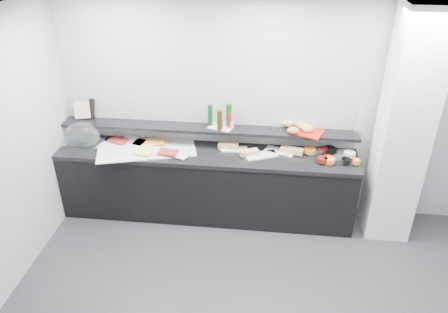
# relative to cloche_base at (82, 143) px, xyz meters

# --- Properties ---
(back_wall) EXTENTS (5.00, 0.02, 2.70)m
(back_wall) POSITION_rel_cloche_base_xyz_m (2.25, 0.27, 0.43)
(back_wall) COLOR #A5A7AC
(back_wall) RESTS_ON ground
(ceiling) EXTENTS (5.00, 5.00, 0.00)m
(ceiling) POSITION_rel_cloche_base_xyz_m (2.25, -1.73, 1.78)
(ceiling) COLOR white
(ceiling) RESTS_ON back_wall
(column) EXTENTS (0.50, 0.50, 2.70)m
(column) POSITION_rel_cloche_base_xyz_m (3.75, -0.08, 0.43)
(column) COLOR white
(column) RESTS_ON ground
(buffet_cabinet) EXTENTS (3.60, 0.60, 0.85)m
(buffet_cabinet) POSITION_rel_cloche_base_xyz_m (1.55, -0.03, -0.50)
(buffet_cabinet) COLOR black
(buffet_cabinet) RESTS_ON ground
(counter_top) EXTENTS (3.62, 0.62, 0.05)m
(counter_top) POSITION_rel_cloche_base_xyz_m (1.55, -0.03, -0.05)
(counter_top) COLOR black
(counter_top) RESTS_ON buffet_cabinet
(wall_shelf) EXTENTS (3.60, 0.25, 0.04)m
(wall_shelf) POSITION_rel_cloche_base_xyz_m (1.55, 0.15, 0.21)
(wall_shelf) COLOR black
(wall_shelf) RESTS_ON back_wall
(cloche_base) EXTENTS (0.52, 0.39, 0.04)m
(cloche_base) POSITION_rel_cloche_base_xyz_m (0.00, 0.00, 0.00)
(cloche_base) COLOR #AFB0B6
(cloche_base) RESTS_ON counter_top
(cloche_dome) EXTENTS (0.46, 0.32, 0.34)m
(cloche_dome) POSITION_rel_cloche_base_xyz_m (0.02, -0.01, 0.11)
(cloche_dome) COLOR white
(cloche_dome) RESTS_ON cloche_base
(linen_runner) EXTENTS (1.27, 0.85, 0.01)m
(linen_runner) POSITION_rel_cloche_base_xyz_m (0.83, -0.03, -0.01)
(linen_runner) COLOR silver
(linen_runner) RESTS_ON counter_top
(platter_meat_a) EXTENTS (0.39, 0.33, 0.01)m
(platter_meat_a) POSITION_rel_cloche_base_xyz_m (0.61, 0.12, 0.00)
(platter_meat_a) COLOR white
(platter_meat_a) RESTS_ON linen_runner
(food_meat_a) EXTENTS (0.27, 0.22, 0.02)m
(food_meat_a) POSITION_rel_cloche_base_xyz_m (0.44, 0.08, 0.02)
(food_meat_a) COLOR maroon
(food_meat_a) RESTS_ON platter_meat_a
(platter_salmon) EXTENTS (0.31, 0.24, 0.01)m
(platter_salmon) POSITION_rel_cloche_base_xyz_m (0.77, 0.07, 0.00)
(platter_salmon) COLOR white
(platter_salmon) RESTS_ON linen_runner
(food_salmon) EXTENTS (0.24, 0.15, 0.02)m
(food_salmon) POSITION_rel_cloche_base_xyz_m (0.90, 0.10, 0.02)
(food_salmon) COLOR orange
(food_salmon) RESTS_ON platter_salmon
(platter_cheese) EXTENTS (0.32, 0.24, 0.01)m
(platter_cheese) POSITION_rel_cloche_base_xyz_m (0.60, -0.14, 0.00)
(platter_cheese) COLOR white
(platter_cheese) RESTS_ON linen_runner
(food_cheese) EXTENTS (0.23, 0.16, 0.02)m
(food_cheese) POSITION_rel_cloche_base_xyz_m (0.82, -0.18, 0.02)
(food_cheese) COLOR #FDFD62
(food_cheese) RESTS_ON platter_cheese
(platter_meat_b) EXTENTS (0.37, 0.31, 0.01)m
(platter_meat_b) POSITION_rel_cloche_base_xyz_m (1.24, -0.12, 0.00)
(platter_meat_b) COLOR white
(platter_meat_b) RESTS_ON linen_runner
(food_meat_b) EXTENTS (0.24, 0.18, 0.02)m
(food_meat_b) POSITION_rel_cloche_base_xyz_m (1.12, -0.15, 0.02)
(food_meat_b) COLOR maroon
(food_meat_b) RESTS_ON platter_meat_b
(sandwich_plate_left) EXTENTS (0.33, 0.17, 0.01)m
(sandwich_plate_left) POSITION_rel_cloche_base_xyz_m (1.89, 0.08, -0.01)
(sandwich_plate_left) COLOR white
(sandwich_plate_left) RESTS_ON counter_top
(sandwich_food_left) EXTENTS (0.25, 0.11, 0.06)m
(sandwich_food_left) POSITION_rel_cloche_base_xyz_m (1.81, 0.09, 0.02)
(sandwich_food_left) COLOR tan
(sandwich_food_left) RESTS_ON sandwich_plate_left
(tongs_left) EXTENTS (0.15, 0.08, 0.01)m
(tongs_left) POSITION_rel_cloche_base_xyz_m (1.77, 0.05, -0.00)
(tongs_left) COLOR silver
(tongs_left) RESTS_ON sandwich_plate_left
(sandwich_plate_mid) EXTENTS (0.42, 0.30, 0.01)m
(sandwich_plate_mid) POSITION_rel_cloche_base_xyz_m (2.22, -0.03, -0.01)
(sandwich_plate_mid) COLOR white
(sandwich_plate_mid) RESTS_ON counter_top
(sandwich_food_mid) EXTENTS (0.24, 0.17, 0.06)m
(sandwich_food_mid) POSITION_rel_cloche_base_xyz_m (2.08, -0.05, 0.02)
(sandwich_food_mid) COLOR tan
(sandwich_food_mid) RESTS_ON sandwich_plate_mid
(tongs_mid) EXTENTS (0.15, 0.06, 0.01)m
(tongs_mid) POSITION_rel_cloche_base_xyz_m (2.10, -0.14, -0.00)
(tongs_mid) COLOR #AFB2B6
(tongs_mid) RESTS_ON sandwich_plate_mid
(sandwich_plate_right) EXTENTS (0.39, 0.26, 0.01)m
(sandwich_plate_right) POSITION_rel_cloche_base_xyz_m (2.44, 0.09, -0.01)
(sandwich_plate_right) COLOR white
(sandwich_plate_right) RESTS_ON counter_top
(sandwich_food_right) EXTENTS (0.29, 0.18, 0.06)m
(sandwich_food_right) POSITION_rel_cloche_base_xyz_m (2.58, 0.06, 0.02)
(sandwich_food_right) COLOR tan
(sandwich_food_right) RESTS_ON sandwich_plate_right
(tongs_right) EXTENTS (0.16, 0.03, 0.01)m
(tongs_right) POSITION_rel_cloche_base_xyz_m (2.53, -0.00, -0.00)
(tongs_right) COLOR silver
(tongs_right) RESTS_ON sandwich_plate_right
(bowl_glass_fruit) EXTENTS (0.24, 0.24, 0.07)m
(bowl_glass_fruit) POSITION_rel_cloche_base_xyz_m (2.85, 0.06, 0.02)
(bowl_glass_fruit) COLOR white
(bowl_glass_fruit) RESTS_ON counter_top
(fill_glass_fruit) EXTENTS (0.15, 0.15, 0.05)m
(fill_glass_fruit) POSITION_rel_cloche_base_xyz_m (2.79, 0.08, 0.03)
(fill_glass_fruit) COLOR orange
(fill_glass_fruit) RESTS_ON bowl_glass_fruit
(bowl_black_jam) EXTENTS (0.18, 0.18, 0.07)m
(bowl_black_jam) POSITION_rel_cloche_base_xyz_m (3.03, 0.13, 0.02)
(bowl_black_jam) COLOR black
(bowl_black_jam) RESTS_ON counter_top
(fill_black_jam) EXTENTS (0.14, 0.14, 0.05)m
(fill_black_jam) POSITION_rel_cloche_base_xyz_m (2.95, 0.12, 0.03)
(fill_black_jam) COLOR #5E110D
(fill_black_jam) RESTS_ON bowl_black_jam
(bowl_glass_cream) EXTENTS (0.19, 0.19, 0.07)m
(bowl_glass_cream) POSITION_rel_cloche_base_xyz_m (3.19, 0.05, 0.02)
(bowl_glass_cream) COLOR white
(bowl_glass_cream) RESTS_ON counter_top
(fill_glass_cream) EXTENTS (0.14, 0.14, 0.05)m
(fill_glass_cream) POSITION_rel_cloche_base_xyz_m (3.25, 0.04, 0.03)
(fill_glass_cream) COLOR white
(fill_glass_cream) RESTS_ON bowl_glass_cream
(bowl_red_jam) EXTENTS (0.16, 0.16, 0.07)m
(bowl_red_jam) POSITION_rel_cloche_base_xyz_m (2.99, -0.11, 0.02)
(bowl_red_jam) COLOR maroon
(bowl_red_jam) RESTS_ON counter_top
(fill_red_jam) EXTENTS (0.14, 0.14, 0.05)m
(fill_red_jam) POSITION_rel_cloche_base_xyz_m (2.92, -0.13, 0.03)
(fill_red_jam) COLOR #4F160B
(fill_red_jam) RESTS_ON bowl_red_jam
(bowl_glass_salmon) EXTENTS (0.17, 0.17, 0.07)m
(bowl_glass_salmon) POSITION_rel_cloche_base_xyz_m (3.12, -0.09, 0.02)
(bowl_glass_salmon) COLOR white
(bowl_glass_salmon) RESTS_ON counter_top
(fill_glass_salmon) EXTENTS (0.15, 0.15, 0.05)m
(fill_glass_salmon) POSITION_rel_cloche_base_xyz_m (3.01, -0.13, 0.03)
(fill_glass_salmon) COLOR orange
(fill_glass_salmon) RESTS_ON bowl_glass_salmon
(bowl_black_fruit) EXTENTS (0.12, 0.12, 0.07)m
(bowl_black_fruit) POSITION_rel_cloche_base_xyz_m (3.19, -0.12, 0.02)
(bowl_black_fruit) COLOR black
(bowl_black_fruit) RESTS_ON counter_top
(fill_black_fruit) EXTENTS (0.11, 0.11, 0.05)m
(fill_black_fruit) POSITION_rel_cloche_base_xyz_m (3.30, -0.13, 0.03)
(fill_black_fruit) COLOR orange
(fill_black_fruit) RESTS_ON bowl_black_fruit
(framed_print) EXTENTS (0.21, 0.14, 0.26)m
(framed_print) POSITION_rel_cloche_base_xyz_m (0.03, 0.27, 0.36)
(framed_print) COLOR black
(framed_print) RESTS_ON wall_shelf
(print_art) EXTENTS (0.20, 0.10, 0.22)m
(print_art) POSITION_rel_cloche_base_xyz_m (-0.02, 0.20, 0.36)
(print_art) COLOR #DCA99F
(print_art) RESTS_ON framed_print
(condiment_tray) EXTENTS (0.32, 0.25, 0.01)m
(condiment_tray) POSITION_rel_cloche_base_xyz_m (1.71, 0.16, 0.24)
(condiment_tray) COLOR white
(condiment_tray) RESTS_ON wall_shelf
(bottle_green_a) EXTENTS (0.06, 0.06, 0.26)m
(bottle_green_a) POSITION_rel_cloche_base_xyz_m (1.58, 0.19, 0.37)
(bottle_green_a) COLOR #0E351A
(bottle_green_a) RESTS_ON condiment_tray
(bottle_brown) EXTENTS (0.06, 0.06, 0.24)m
(bottle_brown) POSITION_rel_cloche_base_xyz_m (1.71, 0.09, 0.36)
(bottle_brown) COLOR #3A200A
(bottle_brown) RESTS_ON condiment_tray
(bottle_green_b) EXTENTS (0.07, 0.07, 0.28)m
(bottle_green_b) POSITION_rel_cloche_base_xyz_m (1.81, 0.19, 0.38)
(bottle_green_b) COLOR #123E11
(bottle_green_b) RESTS_ON condiment_tray
(bottle_hot) EXTENTS (0.05, 0.05, 0.18)m
(bottle_hot) POSITION_rel_cloche_base_xyz_m (1.82, 0.16, 0.33)
(bottle_hot) COLOR #AA150C
(bottle_hot) RESTS_ON condiment_tray
(shaker_salt) EXTENTS (0.04, 0.04, 0.07)m
(shaker_salt) POSITION_rel_cloche_base_xyz_m (1.76, 0.13, 0.28)
(shaker_salt) COLOR silver
(shaker_salt) RESTS_ON condiment_tray
(shaker_pepper) EXTENTS (0.04, 0.04, 0.07)m
(shaker_pepper) POSITION_rel_cloche_base_xyz_m (1.85, 0.14, 0.28)
(shaker_pepper) COLOR white
(shaker_pepper) RESTS_ON condiment_tray
(bread_tray) EXTENTS (0.45, 0.39, 0.02)m
(bread_tray) POSITION_rel_cloche_base_xyz_m (2.73, 0.14, 0.24)
(bread_tray) COLOR red
(bread_tray) RESTS_ON wall_shelf
(bread_roll_nw) EXTENTS (0.15, 0.12, 0.08)m
(bread_roll_nw) POSITION_rel_cloche_base_xyz_m (2.52, 0.24, 0.29)
(bread_roll_nw) COLOR #B69845
(bread_roll_nw) RESTS_ON bread_tray
(bread_roll_n) EXTENTS (0.14, 0.11, 0.08)m
(bread_roll_n) POSITION_rel_cloche_base_xyz_m (2.65, 0.23, 0.29)
(bread_roll_n) COLOR #B57145
(bread_roll_n) RESTS_ON bread_tray
(bread_roll_ne) EXTENTS (0.15, 0.12, 0.08)m
(bread_roll_ne) POSITION_rel_cloche_base_xyz_m (2.69, 0.19, 0.29)
(bread_roll_ne) COLOR #BC8847
(bread_roll_ne) RESTS_ON bread_tray
(bread_roll_s) EXTENTS (0.14, 0.10, 0.08)m
(bread_roll_s) POSITION_rel_cloche_base_xyz_m (2.57, 0.06, 0.29)
(bread_roll_s) COLOR #BC8747
(bread_roll_s) RESTS_ON bread_tray
(bread_roll_se) EXTENTS (0.13, 0.10, 0.08)m
(bread_roll_se) POSITION_rel_cloche_base_xyz_m (2.75, 0.11, 0.29)
(bread_roll_se) COLOR tan
(bread_roll_se) RESTS_ON bread_tray
(bread_roll_mide) EXTENTS (0.18, 0.15, 0.08)m
(bread_roll_mide) POSITION_rel_cloche_base_xyz_m (2.75, 0.14, 0.29)
(bread_roll_mide) COLOR #D88552
(bread_roll_mide) RESTS_ON bread_tray
(carafe) EXTENTS (0.13, 0.13, 0.30)m
(carafe) POSITION_rel_cloche_base_xyz_m (3.32, 0.15, 0.38)
(carafe) COLOR white
(carafe) RESTS_ON wall_shelf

